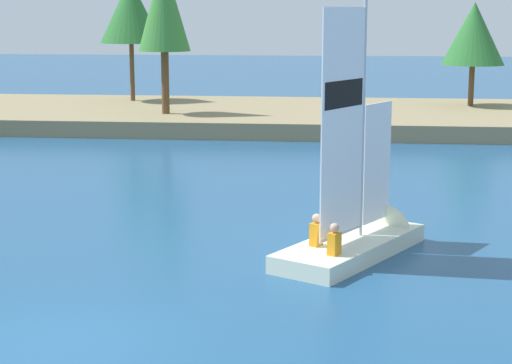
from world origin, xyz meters
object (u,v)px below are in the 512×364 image
(sailboat, at_px, (369,230))
(shoreline_tree_centre, at_px, (474,34))
(shoreline_tree_left, at_px, (130,11))
(shoreline_tree_midleft, at_px, (164,5))

(sailboat, bearing_deg, shoreline_tree_centre, 16.65)
(shoreline_tree_centre, distance_m, sailboat, 26.26)
(shoreline_tree_left, distance_m, shoreline_tree_centre, 18.04)
(shoreline_tree_left, distance_m, sailboat, 29.35)
(shoreline_tree_left, relative_size, sailboat, 0.99)
(shoreline_tree_left, bearing_deg, sailboat, -64.79)
(shoreline_tree_centre, bearing_deg, shoreline_tree_left, 177.37)
(shoreline_tree_midleft, bearing_deg, sailboat, -65.54)
(shoreline_tree_left, height_order, shoreline_tree_centre, shoreline_tree_left)
(shoreline_tree_left, relative_size, shoreline_tree_centre, 1.25)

